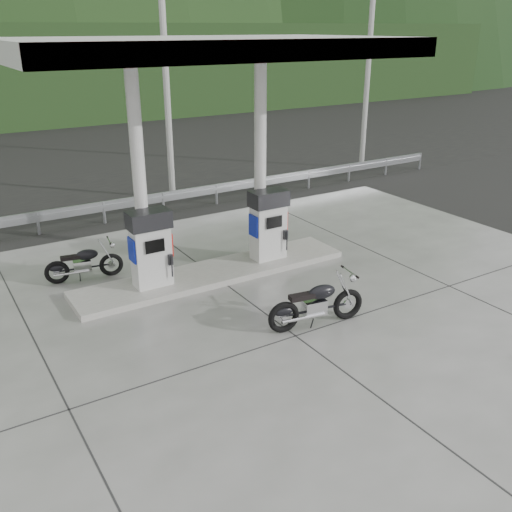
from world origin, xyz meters
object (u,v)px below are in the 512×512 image
gas_pump_right (268,225)px  motorcycle_right (317,304)px  motorcycle_left (84,264)px  gas_pump_left (151,249)px

gas_pump_right → motorcycle_right: (-0.97, -3.34, -0.57)m
motorcycle_left → motorcycle_right: size_ratio=0.86×
gas_pump_left → motorcycle_left: bearing=128.6°
motorcycle_left → gas_pump_left: bearing=-41.8°
gas_pump_right → motorcycle_left: size_ratio=1.03×
gas_pump_right → motorcycle_left: 4.66m
motorcycle_right → gas_pump_left: bearing=132.6°
motorcycle_left → motorcycle_right: (3.40, -4.81, 0.07)m
gas_pump_left → gas_pump_right: 3.20m
gas_pump_left → motorcycle_right: gas_pump_left is taller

